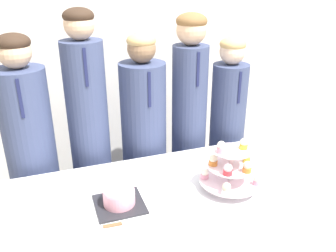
{
  "coord_description": "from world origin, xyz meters",
  "views": [
    {
      "loc": [
        -0.5,
        -1.18,
        1.83
      ],
      "look_at": [
        0.07,
        0.4,
        1.1
      ],
      "focal_mm": 38.0,
      "sensor_mm": 36.0,
      "label": 1
    }
  ],
  "objects_px": {
    "round_cake": "(119,196)",
    "cupcake_stand": "(230,168)",
    "student_1": "(91,144)",
    "student_2": "(144,149)",
    "student_3": "(189,130)",
    "student_4": "(226,137)",
    "student_0": "(33,163)",
    "cake_knife": "(124,223)"
  },
  "relations": [
    {
      "from": "round_cake",
      "to": "student_0",
      "type": "bearing_deg",
      "value": 122.34
    },
    {
      "from": "student_3",
      "to": "cake_knife",
      "type": "bearing_deg",
      "value": -129.61
    },
    {
      "from": "cake_knife",
      "to": "student_2",
      "type": "distance_m",
      "value": 0.86
    },
    {
      "from": "student_1",
      "to": "student_2",
      "type": "relative_size",
      "value": 1.1
    },
    {
      "from": "student_0",
      "to": "student_4",
      "type": "xyz_separation_m",
      "value": [
        1.36,
        -0.0,
        -0.03
      ]
    },
    {
      "from": "round_cake",
      "to": "cake_knife",
      "type": "distance_m",
      "value": 0.16
    },
    {
      "from": "cake_knife",
      "to": "student_2",
      "type": "bearing_deg",
      "value": 70.74
    },
    {
      "from": "student_4",
      "to": "student_3",
      "type": "bearing_deg",
      "value": 180.0
    },
    {
      "from": "cupcake_stand",
      "to": "student_2",
      "type": "xyz_separation_m",
      "value": [
        -0.28,
        0.69,
        -0.18
      ]
    },
    {
      "from": "student_0",
      "to": "round_cake",
      "type": "bearing_deg",
      "value": -57.66
    },
    {
      "from": "student_4",
      "to": "student_2",
      "type": "bearing_deg",
      "value": 180.0
    },
    {
      "from": "round_cake",
      "to": "student_1",
      "type": "height_order",
      "value": "student_1"
    },
    {
      "from": "student_2",
      "to": "student_3",
      "type": "distance_m",
      "value": 0.34
    },
    {
      "from": "round_cake",
      "to": "student_1",
      "type": "relative_size",
      "value": 0.15
    },
    {
      "from": "student_1",
      "to": "student_2",
      "type": "xyz_separation_m",
      "value": [
        0.36,
        0.0,
        -0.1
      ]
    },
    {
      "from": "student_2",
      "to": "cake_knife",
      "type": "bearing_deg",
      "value": -112.39
    },
    {
      "from": "round_cake",
      "to": "student_2",
      "type": "height_order",
      "value": "student_2"
    },
    {
      "from": "round_cake",
      "to": "student_3",
      "type": "bearing_deg",
      "value": 45.05
    },
    {
      "from": "student_1",
      "to": "student_2",
      "type": "distance_m",
      "value": 0.37
    },
    {
      "from": "round_cake",
      "to": "student_2",
      "type": "xyz_separation_m",
      "value": [
        0.31,
        0.65,
        -0.1
      ]
    },
    {
      "from": "cupcake_stand",
      "to": "student_3",
      "type": "height_order",
      "value": "student_3"
    },
    {
      "from": "cake_knife",
      "to": "cupcake_stand",
      "type": "distance_m",
      "value": 0.62
    },
    {
      "from": "student_1",
      "to": "student_2",
      "type": "height_order",
      "value": "student_1"
    },
    {
      "from": "student_0",
      "to": "student_3",
      "type": "height_order",
      "value": "student_3"
    },
    {
      "from": "student_3",
      "to": "student_4",
      "type": "bearing_deg",
      "value": -0.0
    },
    {
      "from": "round_cake",
      "to": "cake_knife",
      "type": "bearing_deg",
      "value": -94.88
    },
    {
      "from": "student_2",
      "to": "student_0",
      "type": "bearing_deg",
      "value": 180.0
    },
    {
      "from": "student_4",
      "to": "round_cake",
      "type": "bearing_deg",
      "value": -145.82
    },
    {
      "from": "student_3",
      "to": "student_4",
      "type": "distance_m",
      "value": 0.32
    },
    {
      "from": "round_cake",
      "to": "cake_knife",
      "type": "xyz_separation_m",
      "value": [
        -0.01,
        -0.15,
        -0.05
      ]
    },
    {
      "from": "cake_knife",
      "to": "student_1",
      "type": "distance_m",
      "value": 0.8
    },
    {
      "from": "student_2",
      "to": "student_3",
      "type": "bearing_deg",
      "value": -0.0
    },
    {
      "from": "student_0",
      "to": "cupcake_stand",
      "type": "bearing_deg",
      "value": -34.75
    },
    {
      "from": "student_3",
      "to": "round_cake",
      "type": "bearing_deg",
      "value": -134.95
    },
    {
      "from": "cupcake_stand",
      "to": "student_1",
      "type": "relative_size",
      "value": 0.2
    },
    {
      "from": "round_cake",
      "to": "student_3",
      "type": "relative_size",
      "value": 0.15
    },
    {
      "from": "cake_knife",
      "to": "cupcake_stand",
      "type": "relative_size",
      "value": 0.88
    },
    {
      "from": "round_cake",
      "to": "student_3",
      "type": "distance_m",
      "value": 0.91
    },
    {
      "from": "student_4",
      "to": "student_1",
      "type": "bearing_deg",
      "value": 180.0
    },
    {
      "from": "cake_knife",
      "to": "student_1",
      "type": "xyz_separation_m",
      "value": [
        -0.03,
        0.79,
        0.05
      ]
    },
    {
      "from": "student_0",
      "to": "student_4",
      "type": "height_order",
      "value": "student_0"
    },
    {
      "from": "round_cake",
      "to": "cupcake_stand",
      "type": "distance_m",
      "value": 0.6
    }
  ]
}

